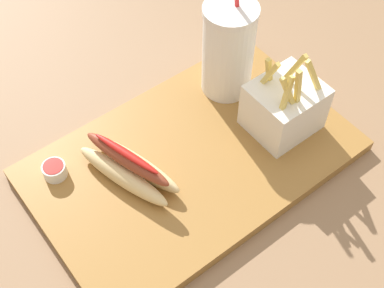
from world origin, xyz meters
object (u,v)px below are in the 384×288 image
at_px(fries_basket, 284,107).
at_px(hot_dog_1, 128,167).
at_px(ketchup_cup_1, 54,170).
at_px(soda_cup, 228,49).

relative_size(fries_basket, hot_dog_1, 0.86).
xyz_separation_m(hot_dog_1, ketchup_cup_1, (-0.09, 0.07, -0.01)).
xyz_separation_m(fries_basket, hot_dog_1, (-0.25, 0.07, -0.02)).
height_order(hot_dog_1, ketchup_cup_1, hot_dog_1).
bearing_deg(ketchup_cup_1, fries_basket, -22.13).
relative_size(soda_cup, ketchup_cup_1, 6.92).
height_order(soda_cup, hot_dog_1, soda_cup).
bearing_deg(fries_basket, ketchup_cup_1, 157.87).
distance_m(fries_basket, hot_dog_1, 0.26).
bearing_deg(soda_cup, ketchup_cup_1, 177.18).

